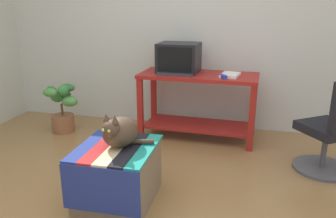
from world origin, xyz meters
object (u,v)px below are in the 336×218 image
(keyboard, at_px, (176,74))
(book, at_px, (230,75))
(desk, at_px, (198,95))
(potted_plant, at_px, (63,108))
(cat, at_px, (119,132))
(office_chair, at_px, (332,133))
(ottoman_with_blanket, at_px, (117,174))
(tv_monitor, at_px, (179,58))
(stapler, at_px, (223,77))

(keyboard, height_order, book, book)
(desk, xyz_separation_m, potted_plant, (-1.60, -0.20, -0.21))
(cat, bearing_deg, office_chair, 39.13)
(potted_plant, bearing_deg, ottoman_with_blanket, -46.86)
(cat, xyz_separation_m, office_chair, (1.68, 0.84, -0.18))
(tv_monitor, xyz_separation_m, keyboard, (0.00, -0.17, -0.15))
(keyboard, xyz_separation_m, office_chair, (1.53, -0.49, -0.37))
(tv_monitor, bearing_deg, ottoman_with_blanket, -93.65)
(cat, distance_m, potted_plant, 1.77)
(desk, xyz_separation_m, cat, (-0.39, -1.45, 0.07))
(desk, distance_m, tv_monitor, 0.47)
(tv_monitor, height_order, stapler, tv_monitor)
(tv_monitor, bearing_deg, book, -8.38)
(tv_monitor, distance_m, ottoman_with_blanket, 1.68)
(potted_plant, xyz_separation_m, stapler, (1.88, 0.01, 0.48))
(ottoman_with_blanket, relative_size, office_chair, 0.73)
(keyboard, relative_size, office_chair, 0.45)
(desk, bearing_deg, cat, -102.15)
(cat, distance_m, office_chair, 1.89)
(book, bearing_deg, desk, -180.00)
(cat, bearing_deg, ottoman_with_blanket, -127.78)
(desk, xyz_separation_m, ottoman_with_blanket, (-0.41, -1.47, -0.28))
(tv_monitor, relative_size, stapler, 4.26)
(book, xyz_separation_m, ottoman_with_blanket, (-0.76, -1.41, -0.53))
(potted_plant, distance_m, office_chair, 2.92)
(cat, xyz_separation_m, potted_plant, (-1.22, 1.25, -0.28))
(ottoman_with_blanket, relative_size, stapler, 5.91)
(desk, distance_m, office_chair, 1.43)
(potted_plant, relative_size, office_chair, 0.67)
(tv_monitor, xyz_separation_m, cat, (-0.15, -1.50, -0.34))
(book, distance_m, office_chair, 1.15)
(desk, relative_size, ottoman_with_blanket, 2.04)
(book, bearing_deg, ottoman_with_blanket, -108.57)
(keyboard, xyz_separation_m, stapler, (0.52, -0.07, 0.01))
(ottoman_with_blanket, relative_size, cat, 1.63)
(tv_monitor, relative_size, ottoman_with_blanket, 0.72)
(keyboard, distance_m, potted_plant, 1.44)
(tv_monitor, distance_m, office_chair, 1.75)
(tv_monitor, bearing_deg, potted_plant, -166.72)
(desk, xyz_separation_m, stapler, (0.28, -0.19, 0.26))
(tv_monitor, distance_m, keyboard, 0.23)
(tv_monitor, distance_m, book, 0.61)
(tv_monitor, xyz_separation_m, ottoman_with_blanket, (-0.17, -1.52, -0.68))
(tv_monitor, distance_m, stapler, 0.59)
(desk, xyz_separation_m, tv_monitor, (-0.24, 0.06, 0.40))
(ottoman_with_blanket, height_order, potted_plant, potted_plant)
(potted_plant, distance_m, stapler, 1.94)
(tv_monitor, distance_m, cat, 1.55)
(book, distance_m, potted_plant, 2.01)
(ottoman_with_blanket, bearing_deg, cat, 39.72)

